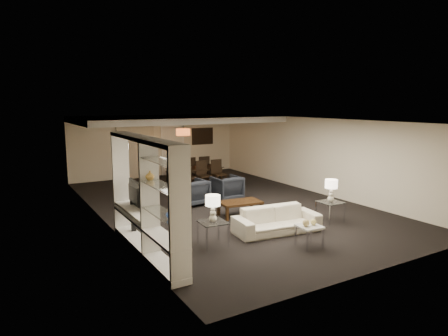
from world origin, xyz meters
name	(u,v)px	position (x,y,z in m)	size (l,w,h in m)	color
floor	(224,204)	(0.00, 0.00, 0.00)	(11.00, 11.00, 0.00)	black
ceiling	(224,120)	(0.00, 0.00, 2.50)	(7.00, 11.00, 0.02)	silver
wall_back	(156,146)	(0.00, 5.50, 1.25)	(7.00, 0.02, 2.50)	beige
wall_front	(382,204)	(0.00, -5.50, 1.25)	(7.00, 0.02, 2.50)	beige
wall_left	(103,174)	(-3.50, 0.00, 1.25)	(0.02, 11.00, 2.50)	beige
wall_right	(314,155)	(3.50, 0.00, 1.25)	(0.02, 11.00, 2.50)	beige
ceiling_soffit	(175,119)	(0.00, 3.50, 2.40)	(7.00, 4.00, 0.20)	silver
curtains	(136,148)	(-0.90, 5.42, 1.20)	(1.50, 0.12, 2.40)	beige
door	(173,149)	(0.70, 5.47, 1.05)	(0.90, 0.05, 2.10)	silver
painting	(202,136)	(2.10, 5.46, 1.55)	(0.95, 0.04, 0.65)	#142D38
media_unit	(145,197)	(-3.31, -2.60, 1.18)	(0.38, 3.40, 2.35)	white
pendant_light	(183,132)	(0.30, 3.50, 1.92)	(0.52, 0.52, 0.24)	#D8591E
sofa	(277,220)	(-0.24, -2.85, 0.30)	(2.02, 0.79, 0.59)	beige
coffee_table	(240,208)	(-0.24, -1.25, 0.20)	(1.11, 0.65, 0.40)	black
armchair_left	(192,192)	(-0.84, 0.45, 0.38)	(0.80, 0.83, 0.75)	black
armchair_right	(227,188)	(0.36, 0.45, 0.38)	(0.80, 0.83, 0.75)	black
side_table_left	(213,234)	(-1.94, -2.85, 0.26)	(0.56, 0.56, 0.52)	white
side_table_right	(330,212)	(1.46, -2.85, 0.26)	(0.56, 0.56, 0.52)	white
table_lamp_left	(213,209)	(-1.94, -2.85, 0.80)	(0.31, 0.31, 0.57)	beige
table_lamp_right	(331,191)	(1.46, -2.85, 0.80)	(0.31, 0.31, 0.57)	beige
marble_table	(309,236)	(-0.24, -3.95, 0.23)	(0.46, 0.46, 0.46)	white
gold_gourd_a	(306,223)	(-0.34, -3.95, 0.54)	(0.15, 0.15, 0.15)	tan
gold_gourd_b	(313,222)	(-0.14, -3.95, 0.53)	(0.13, 0.13, 0.13)	#E4D379
television	(133,194)	(-3.28, -1.68, 1.03)	(0.13, 0.98, 0.56)	black
vase_blue	(171,213)	(-3.31, -3.90, 1.15)	(0.18, 0.18, 0.19)	#2A52B6
vase_amber	(150,175)	(-3.31, -2.91, 1.65)	(0.17, 0.17, 0.18)	gold
floor_speaker	(133,213)	(-3.20, -1.40, 0.53)	(0.11, 0.11, 1.05)	black
dining_table	(196,177)	(0.48, 2.86, 0.33)	(1.88, 1.05, 0.66)	black
chair_nl	(188,177)	(-0.12, 2.21, 0.49)	(0.45, 0.45, 0.98)	black
chair_nm	(204,175)	(0.48, 2.21, 0.49)	(0.45, 0.45, 0.98)	black
chair_nr	(219,174)	(1.08, 2.21, 0.49)	(0.45, 0.45, 0.98)	black
chair_fl	(173,171)	(-0.12, 3.51, 0.49)	(0.45, 0.45, 0.98)	black
chair_fm	(188,170)	(0.48, 3.51, 0.49)	(0.45, 0.45, 0.98)	black
chair_fr	(202,168)	(1.08, 3.51, 0.49)	(0.45, 0.45, 0.98)	black
floor_lamp	(126,165)	(-1.71, 4.07, 0.77)	(0.22, 0.22, 1.55)	black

